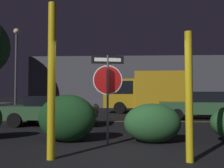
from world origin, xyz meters
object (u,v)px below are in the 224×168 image
stop_sign (108,81)px  hedge_bush_1 (67,118)px  passing_car_2 (50,110)px  yellow_pole_left (52,80)px  delivery_truck (144,91)px  yellow_pole_right (189,96)px  street_lamp (16,58)px  passing_car_3 (203,105)px  hedge_bush_2 (152,123)px

stop_sign → hedge_bush_1: bearing=154.4°
stop_sign → passing_car_2: (-2.79, 4.10, -1.07)m
yellow_pole_left → delivery_truck: 13.93m
yellow_pole_right → street_lamp: street_lamp is taller
passing_car_2 → street_lamp: bearing=-144.0°
delivery_truck → yellow_pole_right: bearing=-177.5°
passing_car_2 → passing_car_3: bearing=115.6°
passing_car_3 → street_lamp: street_lamp is taller
hedge_bush_2 → passing_car_3: passing_car_3 is taller
hedge_bush_1 → hedge_bush_2: hedge_bush_1 is taller
passing_car_3 → yellow_pole_left: bearing=152.5°
passing_car_3 → hedge_bush_1: bearing=145.3°
yellow_pole_left → passing_car_3: size_ratio=0.68×
yellow_pole_right → hedge_bush_1: yellow_pole_right is taller
yellow_pole_left → passing_car_2: 6.06m
hedge_bush_1 → passing_car_3: passing_car_3 is taller
passing_car_3 → delivery_truck: 5.51m
stop_sign → passing_car_3: (4.85, 7.36, -0.99)m
hedge_bush_1 → hedge_bush_2: 2.43m
yellow_pole_left → passing_car_2: yellow_pole_left is taller
hedge_bush_1 → street_lamp: (-6.35, 10.92, 3.38)m
passing_car_3 → passing_car_2: bearing=119.0°
hedge_bush_2 → passing_car_2: bearing=136.7°
yellow_pole_right → passing_car_2: (-4.55, 5.81, -0.65)m
hedge_bush_2 → street_lamp: bearing=128.7°
yellow_pole_right → hedge_bush_1: 3.64m
delivery_truck → street_lamp: 9.82m
hedge_bush_2 → passing_car_2: passing_car_2 is taller
stop_sign → passing_car_2: stop_sign is taller
street_lamp → hedge_bush_1: bearing=-59.8°
yellow_pole_right → street_lamp: bearing=125.6°
yellow_pole_left → passing_car_2: bearing=106.6°
hedge_bush_2 → street_lamp: (-8.78, 10.95, 3.51)m
passing_car_2 → delivery_truck: size_ratio=0.68×
hedge_bush_2 → street_lamp: 14.47m
stop_sign → hedge_bush_2: stop_sign is taller
hedge_bush_1 → street_lamp: street_lamp is taller
hedge_bush_1 → passing_car_3: size_ratio=0.34×
hedge_bush_1 → street_lamp: bearing=120.2°
yellow_pole_right → delivery_truck: (0.20, 13.68, 0.31)m
hedge_bush_1 → passing_car_2: size_ratio=0.40×
yellow_pole_left → hedge_bush_1: yellow_pole_left is taller
yellow_pole_left → street_lamp: size_ratio=0.53×
passing_car_3 → street_lamp: (-12.38, 3.88, 3.32)m
hedge_bush_2 → passing_car_3: bearing=63.0°
passing_car_2 → passing_car_3: (7.64, 3.27, 0.08)m
yellow_pole_right → street_lamp: size_ratio=0.42×
yellow_pole_right → passing_car_3: bearing=71.2°
yellow_pole_left → yellow_pole_right: size_ratio=1.26×
stop_sign → yellow_pole_right: (1.76, -1.71, -0.41)m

